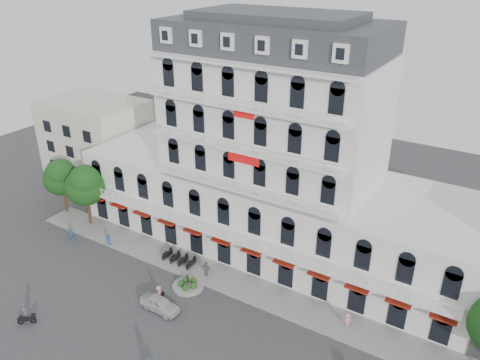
# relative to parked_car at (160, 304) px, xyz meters

# --- Properties ---
(ground) EXTENTS (120.00, 120.00, 0.00)m
(ground) POSITION_rel_parked_car_xyz_m (3.22, -1.91, -0.70)
(ground) COLOR #38383A
(ground) RESTS_ON ground
(sidewalk) EXTENTS (53.00, 4.00, 0.16)m
(sidewalk) POSITION_rel_parked_car_xyz_m (3.22, 7.09, -0.62)
(sidewalk) COLOR gray
(sidewalk) RESTS_ON ground
(main_building) EXTENTS (45.00, 15.00, 25.80)m
(main_building) POSITION_rel_parked_car_xyz_m (3.22, 16.09, 9.26)
(main_building) COLOR silver
(main_building) RESTS_ON ground
(flank_building_west) EXTENTS (14.00, 10.00, 12.00)m
(flank_building_west) POSITION_rel_parked_car_xyz_m (-26.78, 18.09, 5.30)
(flank_building_west) COLOR beige
(flank_building_west) RESTS_ON ground
(traffic_island) EXTENTS (3.20, 3.20, 1.60)m
(traffic_island) POSITION_rel_parked_car_xyz_m (0.21, 4.09, -0.44)
(traffic_island) COLOR gray
(traffic_island) RESTS_ON ground
(parked_scooter_row) EXTENTS (4.40, 1.80, 1.10)m
(parked_scooter_row) POSITION_rel_parked_car_xyz_m (-3.13, 6.89, -0.70)
(parked_scooter_row) COLOR black
(parked_scooter_row) RESTS_ON ground
(tree_west_outer) EXTENTS (4.50, 4.48, 7.76)m
(tree_west_outer) POSITION_rel_parked_car_xyz_m (-22.73, 8.07, 4.65)
(tree_west_outer) COLOR #382314
(tree_west_outer) RESTS_ON ground
(tree_west_inner) EXTENTS (4.76, 4.76, 8.25)m
(tree_west_inner) POSITION_rel_parked_car_xyz_m (-17.73, 7.57, 4.99)
(tree_west_inner) COLOR #382314
(tree_west_inner) RESTS_ON ground
(parked_car) EXTENTS (4.13, 1.73, 1.40)m
(parked_car) POSITION_rel_parked_car_xyz_m (0.00, 0.00, 0.00)
(parked_car) COLOR silver
(parked_car) RESTS_ON ground
(rider_west) EXTENTS (1.40, 1.21, 2.19)m
(rider_west) POSITION_rel_parked_car_xyz_m (-9.20, -7.85, 0.29)
(rider_west) COLOR black
(rider_west) RESTS_ON ground
(rider_center) EXTENTS (0.76, 1.68, 1.98)m
(rider_center) POSITION_rel_parked_car_xyz_m (-0.72, 0.77, 0.32)
(rider_center) COLOR black
(rider_center) RESTS_ON ground
(pedestrian_left) EXTENTS (0.80, 0.59, 1.50)m
(pedestrian_left) POSITION_rel_parked_car_xyz_m (-12.26, 5.33, 0.05)
(pedestrian_left) COLOR #294C7D
(pedestrian_left) RESTS_ON ground
(pedestrian_mid) EXTENTS (1.13, 0.54, 1.87)m
(pedestrian_mid) POSITION_rel_parked_car_xyz_m (0.84, 6.49, 0.24)
(pedestrian_mid) COLOR #5C5D64
(pedestrian_mid) RESTS_ON ground
(pedestrian_right) EXTENTS (1.12, 1.12, 1.56)m
(pedestrian_right) POSITION_rel_parked_car_xyz_m (15.96, 7.10, 0.08)
(pedestrian_right) COLOR pink
(pedestrian_right) RESTS_ON ground
(pedestrian_far) EXTENTS (0.69, 0.75, 1.71)m
(pedestrian_far) POSITION_rel_parked_car_xyz_m (-16.78, 3.77, 0.16)
(pedestrian_far) COLOR navy
(pedestrian_far) RESTS_ON ground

